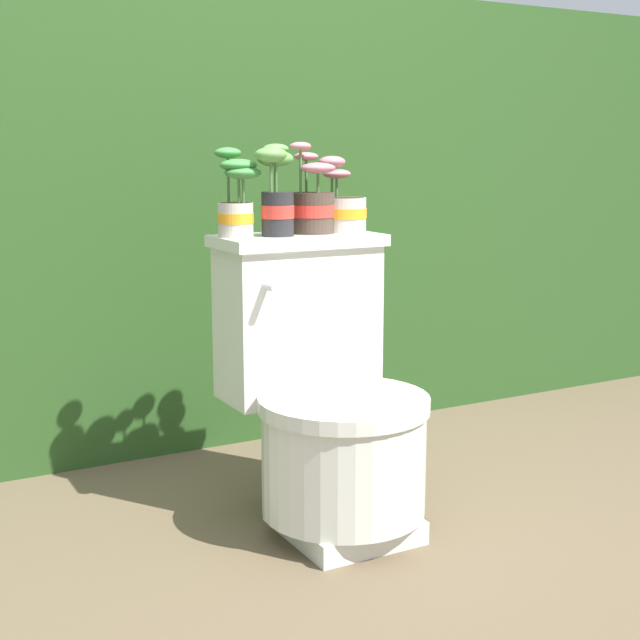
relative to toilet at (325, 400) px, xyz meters
The scene contains 7 objects.
ground_plane 0.36m from the toilet, 126.31° to the right, with size 12.00×12.00×0.00m, color brown.
hedge_backdrop 1.13m from the toilet, 95.23° to the left, with size 4.28×0.76×1.46m.
toilet is the anchor object (origin of this frame).
potted_plant_left 0.55m from the toilet, 134.07° to the left, with size 0.11×0.10×0.22m.
potted_plant_midleft 0.54m from the toilet, 114.54° to the left, with size 0.12×0.10×0.23m.
potted_plant_middle 0.52m from the toilet, 71.71° to the left, with size 0.13×0.12×0.24m.
potted_plant_midright 0.52m from the toilet, 48.49° to the left, with size 0.12×0.13×0.20m.
Camera 1 is at (-0.96, -1.79, 0.94)m, focal length 50.00 mm.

